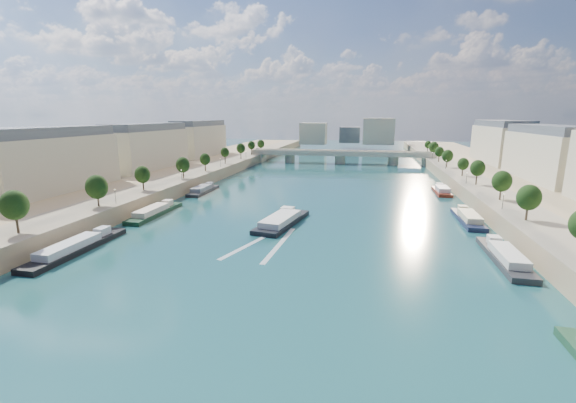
% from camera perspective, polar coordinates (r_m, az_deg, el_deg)
% --- Properties ---
extents(ground, '(700.00, 700.00, 0.00)m').
position_cam_1_polar(ground, '(128.59, 3.89, -0.63)').
color(ground, '#0C2E36').
rests_on(ground, ground).
extents(quay_left, '(44.00, 520.00, 5.00)m').
position_cam_1_polar(quay_left, '(154.90, -23.51, 1.56)').
color(quay_left, '#9E8460').
rests_on(quay_left, ground).
extents(quay_right, '(44.00, 520.00, 5.00)m').
position_cam_1_polar(quay_right, '(138.44, 34.92, -0.90)').
color(quay_right, '#9E8460').
rests_on(quay_right, ground).
extents(pave_left, '(14.00, 520.00, 0.10)m').
position_cam_1_polar(pave_left, '(146.37, -18.78, 2.37)').
color(pave_left, gray).
rests_on(pave_left, quay_left).
extents(pave_right, '(14.00, 520.00, 0.10)m').
position_cam_1_polar(pave_right, '(132.67, 29.11, 0.42)').
color(pave_right, gray).
rests_on(pave_right, quay_right).
extents(trees_left, '(4.80, 268.80, 8.26)m').
position_cam_1_polar(trees_left, '(146.27, -17.86, 4.58)').
color(trees_left, '#382B1E').
rests_on(trees_left, ground).
extents(trees_right, '(4.80, 268.80, 8.26)m').
position_cam_1_polar(trees_right, '(140.67, 27.40, 3.47)').
color(trees_right, '#382B1E').
rests_on(trees_right, ground).
extents(lamps_left, '(0.36, 200.36, 4.28)m').
position_cam_1_polar(lamps_left, '(135.18, -19.34, 2.70)').
color(lamps_left, black).
rests_on(lamps_left, ground).
extents(lamps_right, '(0.36, 200.36, 4.28)m').
position_cam_1_polar(lamps_right, '(135.64, 26.82, 2.08)').
color(lamps_right, black).
rests_on(lamps_right, ground).
extents(buildings_left, '(16.00, 226.00, 23.20)m').
position_cam_1_polar(buildings_left, '(170.38, -25.23, 7.08)').
color(buildings_left, beige).
rests_on(buildings_left, ground).
extents(skyline, '(79.00, 42.00, 22.00)m').
position_cam_1_polar(skyline, '(344.14, 9.57, 10.03)').
color(skyline, beige).
rests_on(skyline, ground).
extents(bridge, '(112.00, 12.00, 8.15)m').
position_cam_1_polar(bridge, '(242.91, 7.73, 6.79)').
color(bridge, '#C1B79E').
rests_on(bridge, ground).
extents(tour_barge, '(11.51, 26.20, 3.61)m').
position_cam_1_polar(tour_barge, '(106.51, -0.93, -2.92)').
color(tour_barge, black).
rests_on(tour_barge, ground).
extents(wake, '(12.04, 26.03, 0.04)m').
position_cam_1_polar(wake, '(91.31, -3.22, -6.20)').
color(wake, silver).
rests_on(wake, ground).
extents(moored_barges_left, '(5.00, 159.08, 3.60)m').
position_cam_1_polar(moored_barges_left, '(97.14, -29.14, -6.17)').
color(moored_barges_left, '#1C293F').
rests_on(moored_barges_left, ground).
extents(moored_barges_right, '(5.00, 168.06, 3.60)m').
position_cam_1_polar(moored_barges_right, '(86.75, 30.61, -8.49)').
color(moored_barges_right, black).
rests_on(moored_barges_right, ground).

